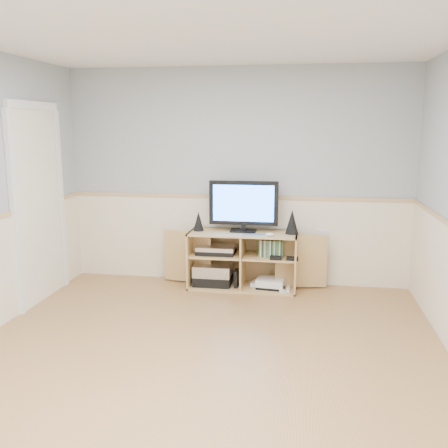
{
  "coord_description": "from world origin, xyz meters",
  "views": [
    {
      "loc": [
        0.76,
        -3.49,
        1.83
      ],
      "look_at": [
        0.01,
        1.2,
        0.9
      ],
      "focal_mm": 40.0,
      "sensor_mm": 36.0,
      "label": 1
    }
  ],
  "objects_px": {
    "monitor": "(244,204)",
    "keyboard": "(255,235)",
    "media_cabinet": "(243,258)",
    "game_consoles": "(270,283)"
  },
  "relations": [
    {
      "from": "media_cabinet",
      "to": "monitor",
      "type": "height_order",
      "value": "monitor"
    },
    {
      "from": "monitor",
      "to": "media_cabinet",
      "type": "bearing_deg",
      "value": 90.0
    },
    {
      "from": "monitor",
      "to": "game_consoles",
      "type": "distance_m",
      "value": 0.95
    },
    {
      "from": "monitor",
      "to": "keyboard",
      "type": "distance_m",
      "value": 0.39
    },
    {
      "from": "game_consoles",
      "to": "keyboard",
      "type": "bearing_deg",
      "value": -141.99
    },
    {
      "from": "media_cabinet",
      "to": "keyboard",
      "type": "bearing_deg",
      "value": -52.04
    },
    {
      "from": "media_cabinet",
      "to": "keyboard",
      "type": "relative_size",
      "value": 7.05
    },
    {
      "from": "media_cabinet",
      "to": "keyboard",
      "type": "xyz_separation_m",
      "value": [
        0.15,
        -0.19,
        0.32
      ]
    },
    {
      "from": "monitor",
      "to": "keyboard",
      "type": "bearing_deg",
      "value": -51.06
    },
    {
      "from": "monitor",
      "to": "keyboard",
      "type": "relative_size",
      "value": 2.89
    }
  ]
}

